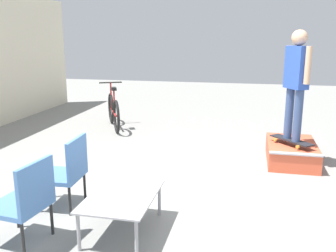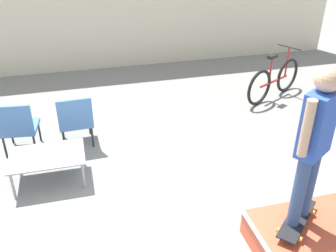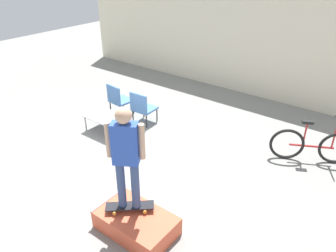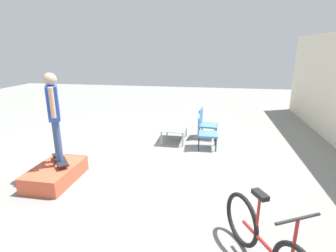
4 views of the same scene
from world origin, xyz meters
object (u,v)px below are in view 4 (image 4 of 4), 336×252
at_px(coffee_table, 174,128).
at_px(patio_chair_right, 204,131).
at_px(skateboard_on_ramp, 60,159).
at_px(skate_ramp_box, 56,174).
at_px(person_skater, 54,110).
at_px(bicycle, 265,243).
at_px(patio_chair_left, 205,122).

height_order(coffee_table, patio_chair_right, patio_chair_right).
bearing_deg(skateboard_on_ramp, skate_ramp_box, -52.97).
xyz_separation_m(person_skater, bicycle, (1.72, 3.66, -1.04)).
height_order(patio_chair_left, bicycle, bicycle).
bearing_deg(person_skater, skate_ramp_box, -42.60).
bearing_deg(coffee_table, bicycle, 21.70).
distance_m(skate_ramp_box, bicycle, 4.02).
height_order(skateboard_on_ramp, coffee_table, skateboard_on_ramp).
xyz_separation_m(skate_ramp_box, bicycle, (1.57, 3.69, 0.22)).
xyz_separation_m(patio_chair_left, patio_chair_right, (0.85, -0.00, 0.00)).
relative_size(skate_ramp_box, skateboard_on_ramp, 1.79).
bearing_deg(skateboard_on_ramp, patio_chair_right, 86.65).
xyz_separation_m(skateboard_on_ramp, patio_chair_left, (-3.05, 2.78, 0.07)).
bearing_deg(skate_ramp_box, person_skater, 168.64).
relative_size(skate_ramp_box, patio_chair_right, 1.45).
height_order(person_skater, patio_chair_right, person_skater).
relative_size(skateboard_on_ramp, patio_chair_right, 0.81).
distance_m(person_skater, patio_chair_left, 4.23).
distance_m(patio_chair_left, patio_chair_right, 0.85).
relative_size(person_skater, patio_chair_right, 1.96).
distance_m(skate_ramp_box, patio_chair_left, 4.27).
bearing_deg(skate_ramp_box, skateboard_on_ramp, 168.64).
height_order(skate_ramp_box, patio_chair_right, patio_chair_right).
relative_size(skate_ramp_box, patio_chair_left, 1.45).
relative_size(patio_chair_left, bicycle, 0.57).
bearing_deg(person_skater, patio_chair_left, 106.33).
bearing_deg(coffee_table, patio_chair_right, 63.58).
bearing_deg(skateboard_on_ramp, patio_chair_left, 95.96).
xyz_separation_m(person_skater, coffee_table, (-2.62, 1.93, -1.05)).
bearing_deg(person_skater, skateboard_on_ramp, 148.75).
xyz_separation_m(skateboard_on_ramp, person_skater, (0.00, 0.00, 1.02)).
height_order(person_skater, coffee_table, person_skater).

